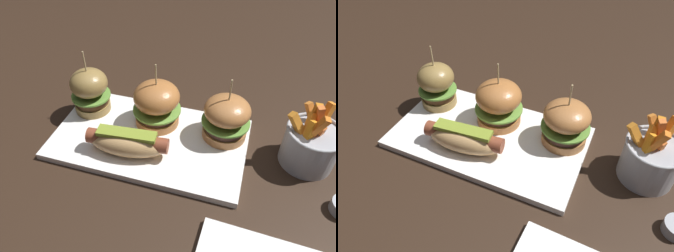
{
  "view_description": "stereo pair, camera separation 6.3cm",
  "coord_description": "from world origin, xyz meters",
  "views": [
    {
      "loc": [
        0.17,
        -0.45,
        0.48
      ],
      "look_at": [
        0.04,
        0.0,
        0.05
      ],
      "focal_mm": 34.27,
      "sensor_mm": 36.0,
      "label": 1
    },
    {
      "loc": [
        0.23,
        -0.42,
        0.48
      ],
      "look_at": [
        0.04,
        0.0,
        0.05
      ],
      "focal_mm": 34.27,
      "sensor_mm": 36.0,
      "label": 2
    }
  ],
  "objects": [
    {
      "name": "platter_main",
      "position": [
        0.0,
        0.0,
        0.01
      ],
      "size": [
        0.4,
        0.23,
        0.01
      ],
      "primitive_type": "cube",
      "color": "white",
      "rests_on": "ground"
    },
    {
      "name": "slider_right",
      "position": [
        0.15,
        0.05,
        0.06
      ],
      "size": [
        0.1,
        0.1,
        0.14
      ],
      "color": "#AE6E3A",
      "rests_on": "platter_main"
    },
    {
      "name": "fries_bucket",
      "position": [
        0.31,
        0.04,
        0.05
      ],
      "size": [
        0.11,
        0.11,
        0.13
      ],
      "color": "#A8AAB2",
      "rests_on": "ground"
    },
    {
      "name": "slider_center",
      "position": [
        -0.0,
        0.05,
        0.06
      ],
      "size": [
        0.1,
        0.1,
        0.14
      ],
      "color": "#AE6A35",
      "rests_on": "platter_main"
    },
    {
      "name": "ground_plane",
      "position": [
        0.0,
        0.0,
        0.0
      ],
      "size": [
        3.0,
        3.0,
        0.0
      ],
      "primitive_type": "plane",
      "color": "black"
    },
    {
      "name": "hot_dog",
      "position": [
        -0.03,
        -0.05,
        0.04
      ],
      "size": [
        0.16,
        0.07,
        0.05
      ],
      "color": "tan",
      "rests_on": "platter_main"
    },
    {
      "name": "slider_left",
      "position": [
        -0.15,
        0.05,
        0.07
      ],
      "size": [
        0.09,
        0.09,
        0.15
      ],
      "color": "olive",
      "rests_on": "platter_main"
    }
  ]
}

